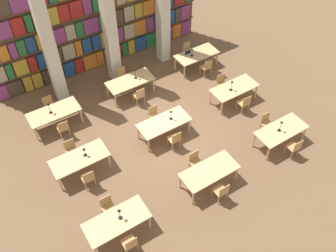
% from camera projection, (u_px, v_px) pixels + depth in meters
% --- Properties ---
extents(ground_plane, '(40.00, 40.00, 0.00)m').
position_uv_depth(ground_plane, '(164.00, 133.00, 14.96)').
color(ground_plane, brown).
extents(bookshelf_bank, '(10.21, 0.35, 5.50)m').
position_uv_depth(bookshelf_bank, '(97.00, 12.00, 16.14)').
color(bookshelf_bank, brown).
rests_on(bookshelf_bank, ground_plane).
extents(pillar_left, '(0.48, 0.48, 6.00)m').
position_uv_depth(pillar_left, '(47.00, 38.00, 14.26)').
color(pillar_left, beige).
rests_on(pillar_left, ground_plane).
extents(pillar_center, '(0.48, 0.48, 6.00)m').
position_uv_depth(pillar_center, '(108.00, 19.00, 15.23)').
color(pillar_center, beige).
rests_on(pillar_center, ground_plane).
extents(pillar_right, '(0.48, 0.48, 6.00)m').
position_uv_depth(pillar_right, '(163.00, 2.00, 16.19)').
color(pillar_right, beige).
rests_on(pillar_right, ground_plane).
extents(reading_table_0, '(2.04, 0.93, 0.75)m').
position_uv_depth(reading_table_0, '(117.00, 222.00, 11.54)').
color(reading_table_0, tan).
rests_on(reading_table_0, ground_plane).
extents(chair_0, '(0.42, 0.40, 0.88)m').
position_uv_depth(chair_0, '(130.00, 243.00, 11.26)').
color(chair_0, tan).
rests_on(chair_0, ground_plane).
extents(chair_1, '(0.42, 0.40, 0.88)m').
position_uv_depth(chair_1, '(108.00, 207.00, 12.13)').
color(chair_1, tan).
rests_on(chair_1, ground_plane).
extents(desk_lamp_0, '(0.14, 0.14, 0.49)m').
position_uv_depth(desk_lamp_0, '(119.00, 212.00, 11.30)').
color(desk_lamp_0, black).
rests_on(desk_lamp_0, reading_table_0).
extents(reading_table_1, '(2.04, 0.93, 0.75)m').
position_uv_depth(reading_table_1, '(209.00, 172.00, 12.83)').
color(reading_table_1, tan).
rests_on(reading_table_1, ground_plane).
extents(chair_2, '(0.42, 0.40, 0.88)m').
position_uv_depth(chair_2, '(221.00, 191.00, 12.53)').
color(chair_2, tan).
rests_on(chair_2, ground_plane).
extents(chair_3, '(0.42, 0.40, 0.88)m').
position_uv_depth(chair_3, '(195.00, 161.00, 13.39)').
color(chair_3, tan).
rests_on(chair_3, ground_plane).
extents(reading_table_2, '(2.04, 0.93, 0.75)m').
position_uv_depth(reading_table_2, '(281.00, 131.00, 14.13)').
color(reading_table_2, tan).
rests_on(reading_table_2, ground_plane).
extents(chair_4, '(0.42, 0.40, 0.88)m').
position_uv_depth(chair_4, '(294.00, 147.00, 13.85)').
color(chair_4, tan).
rests_on(chair_4, ground_plane).
extents(chair_5, '(0.42, 0.40, 0.88)m').
position_uv_depth(chair_5, '(266.00, 122.00, 14.71)').
color(chair_5, tan).
rests_on(chair_5, ground_plane).
extents(desk_lamp_1, '(0.14, 0.14, 0.50)m').
position_uv_depth(desk_lamp_1, '(281.00, 124.00, 13.80)').
color(desk_lamp_1, black).
rests_on(desk_lamp_1, reading_table_2).
extents(reading_table_3, '(2.04, 0.93, 0.75)m').
position_uv_depth(reading_table_3, '(80.00, 159.00, 13.20)').
color(reading_table_3, tan).
rests_on(reading_table_3, ground_plane).
extents(chair_6, '(0.42, 0.40, 0.88)m').
position_uv_depth(chair_6, '(88.00, 178.00, 12.90)').
color(chair_6, tan).
rests_on(chair_6, ground_plane).
extents(chair_7, '(0.42, 0.40, 0.88)m').
position_uv_depth(chair_7, '(71.00, 150.00, 13.77)').
color(chair_7, tan).
rests_on(chair_7, ground_plane).
extents(desk_lamp_2, '(0.14, 0.14, 0.39)m').
position_uv_depth(desk_lamp_2, '(84.00, 151.00, 13.04)').
color(desk_lamp_2, black).
rests_on(desk_lamp_2, reading_table_3).
extents(reading_table_4, '(2.04, 0.93, 0.75)m').
position_uv_depth(reading_table_4, '(164.00, 123.00, 14.40)').
color(reading_table_4, tan).
rests_on(reading_table_4, ground_plane).
extents(chair_8, '(0.42, 0.40, 0.88)m').
position_uv_depth(chair_8, '(175.00, 139.00, 14.12)').
color(chair_8, tan).
rests_on(chair_8, ground_plane).
extents(chair_9, '(0.42, 0.40, 0.88)m').
position_uv_depth(chair_9, '(154.00, 115.00, 14.99)').
color(chair_9, tan).
rests_on(chair_9, ground_plane).
extents(desk_lamp_3, '(0.14, 0.14, 0.45)m').
position_uv_depth(desk_lamp_3, '(171.00, 113.00, 14.25)').
color(desk_lamp_3, black).
rests_on(desk_lamp_3, reading_table_4).
extents(reading_table_5, '(2.04, 0.93, 0.75)m').
position_uv_depth(reading_table_5, '(234.00, 89.00, 15.79)').
color(reading_table_5, tan).
rests_on(reading_table_5, ground_plane).
extents(chair_10, '(0.42, 0.40, 0.88)m').
position_uv_depth(chair_10, '(244.00, 103.00, 15.48)').
color(chair_10, tan).
rests_on(chair_10, ground_plane).
extents(chair_11, '(0.42, 0.40, 0.88)m').
position_uv_depth(chair_11, '(222.00, 83.00, 16.35)').
color(chair_11, tan).
rests_on(chair_11, ground_plane).
extents(desk_lamp_4, '(0.14, 0.14, 0.49)m').
position_uv_depth(desk_lamp_4, '(232.00, 84.00, 15.38)').
color(desk_lamp_4, black).
rests_on(desk_lamp_4, reading_table_5).
extents(reading_table_6, '(2.04, 0.93, 0.75)m').
position_uv_depth(reading_table_6, '(54.00, 113.00, 14.79)').
color(reading_table_6, tan).
rests_on(reading_table_6, ground_plane).
extents(chair_12, '(0.42, 0.40, 0.88)m').
position_uv_depth(chair_12, '(63.00, 128.00, 14.52)').
color(chair_12, tan).
rests_on(chair_12, ground_plane).
extents(chair_13, '(0.42, 0.40, 0.88)m').
position_uv_depth(chair_13, '(49.00, 105.00, 15.39)').
color(chair_13, tan).
rests_on(chair_13, ground_plane).
extents(desk_lamp_5, '(0.14, 0.14, 0.50)m').
position_uv_depth(desk_lamp_5, '(49.00, 106.00, 14.45)').
color(desk_lamp_5, black).
rests_on(desk_lamp_5, reading_table_6).
extents(reading_table_7, '(2.04, 0.93, 0.75)m').
position_uv_depth(reading_table_7, '(130.00, 82.00, 16.09)').
color(reading_table_7, tan).
rests_on(reading_table_7, ground_plane).
extents(chair_14, '(0.42, 0.40, 0.88)m').
position_uv_depth(chair_14, '(139.00, 95.00, 15.81)').
color(chair_14, tan).
rests_on(chair_14, ground_plane).
extents(chair_15, '(0.42, 0.40, 0.88)m').
position_uv_depth(chair_15, '(123.00, 76.00, 16.68)').
color(chair_15, tan).
rests_on(chair_15, ground_plane).
extents(desk_lamp_6, '(0.14, 0.14, 0.48)m').
position_uv_depth(desk_lamp_6, '(135.00, 72.00, 15.91)').
color(desk_lamp_6, black).
rests_on(desk_lamp_6, reading_table_7).
extents(reading_table_8, '(2.04, 0.93, 0.75)m').
position_uv_depth(reading_table_8, '(197.00, 55.00, 17.40)').
color(reading_table_8, tan).
rests_on(reading_table_8, ground_plane).
extents(chair_16, '(0.42, 0.40, 0.88)m').
position_uv_depth(chair_16, '(207.00, 67.00, 17.13)').
color(chair_16, tan).
rests_on(chair_16, ground_plane).
extents(chair_17, '(0.42, 0.40, 0.88)m').
position_uv_depth(chair_17, '(188.00, 51.00, 18.00)').
color(chair_17, tan).
rests_on(chair_17, ground_plane).
extents(desk_lamp_7, '(0.14, 0.14, 0.40)m').
position_uv_depth(desk_lamp_7, '(192.00, 51.00, 17.05)').
color(desk_lamp_7, black).
rests_on(desk_lamp_7, reading_table_8).
extents(laptop, '(0.32, 0.22, 0.21)m').
position_uv_depth(laptop, '(187.00, 53.00, 17.34)').
color(laptop, silver).
rests_on(laptop, reading_table_8).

